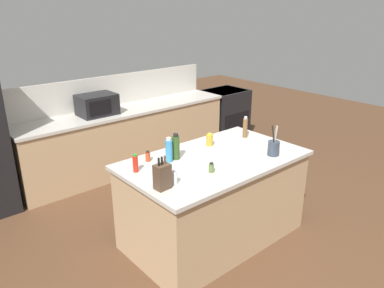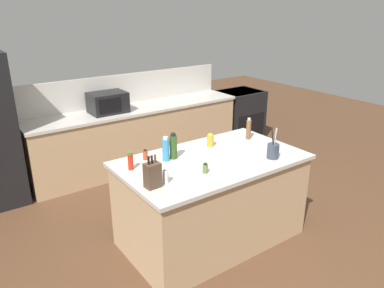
% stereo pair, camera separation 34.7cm
% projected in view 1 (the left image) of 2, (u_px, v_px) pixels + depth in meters
% --- Properties ---
extents(ground_plane, '(14.00, 14.00, 0.00)m').
position_uv_depth(ground_plane, '(213.00, 236.00, 4.13)').
color(ground_plane, brown).
extents(back_counter_run, '(3.34, 0.66, 0.94)m').
position_uv_depth(back_counter_run, '(128.00, 139.00, 5.70)').
color(back_counter_run, tan).
rests_on(back_counter_run, ground_plane).
extents(wall_backsplash, '(3.30, 0.03, 0.46)m').
position_uv_depth(wall_backsplash, '(114.00, 90.00, 5.68)').
color(wall_backsplash, beige).
rests_on(wall_backsplash, back_counter_run).
extents(kitchen_island, '(1.88, 1.10, 0.94)m').
position_uv_depth(kitchen_island, '(214.00, 199.00, 3.96)').
color(kitchen_island, tan).
rests_on(kitchen_island, ground_plane).
extents(range_oven, '(0.76, 0.65, 0.92)m').
position_uv_depth(range_oven, '(225.00, 114.00, 6.98)').
color(range_oven, black).
rests_on(range_oven, ground_plane).
extents(microwave, '(0.51, 0.39, 0.29)m').
position_uv_depth(microwave, '(97.00, 105.00, 5.21)').
color(microwave, black).
rests_on(microwave, back_counter_run).
extents(knife_block, '(0.14, 0.11, 0.29)m').
position_uv_depth(knife_block, '(162.00, 176.00, 3.13)').
color(knife_block, '#4C3828').
rests_on(knife_block, kitchen_island).
extents(utensil_crock, '(0.12, 0.12, 0.32)m').
position_uv_depth(utensil_crock, '(274.00, 148.00, 3.83)').
color(utensil_crock, '#333D4C').
rests_on(utensil_crock, kitchen_island).
extents(pepper_grinder, '(0.05, 0.05, 0.25)m').
position_uv_depth(pepper_grinder, '(245.00, 128.00, 4.34)').
color(pepper_grinder, brown).
rests_on(pepper_grinder, kitchen_island).
extents(hot_sauce_bottle, '(0.05, 0.05, 0.17)m').
position_uv_depth(hot_sauce_bottle, '(135.00, 164.00, 3.46)').
color(hot_sauce_bottle, red).
rests_on(hot_sauce_bottle, kitchen_island).
extents(spice_jar_paprika, '(0.05, 0.05, 0.11)m').
position_uv_depth(spice_jar_paprika, '(148.00, 156.00, 3.70)').
color(spice_jar_paprika, '#B73D1E').
rests_on(spice_jar_paprika, kitchen_island).
extents(honey_jar, '(0.07, 0.07, 0.14)m').
position_uv_depth(honey_jar, '(210.00, 140.00, 4.10)').
color(honey_jar, gold).
rests_on(honey_jar, kitchen_island).
extents(spice_jar_oregano, '(0.05, 0.05, 0.10)m').
position_uv_depth(spice_jar_oregano, '(211.00, 168.00, 3.46)').
color(spice_jar_oregano, '#567038').
rests_on(spice_jar_oregano, kitchen_island).
extents(salt_shaker, '(0.05, 0.05, 0.13)m').
position_uv_depth(salt_shaker, '(174.00, 178.00, 3.22)').
color(salt_shaker, silver).
rests_on(salt_shaker, kitchen_island).
extents(dish_soap_bottle, '(0.07, 0.07, 0.25)m').
position_uv_depth(dish_soap_bottle, '(169.00, 150.00, 3.67)').
color(dish_soap_bottle, '#3384BC').
rests_on(dish_soap_bottle, kitchen_island).
extents(olive_oil_bottle, '(0.08, 0.08, 0.27)m').
position_uv_depth(olive_oil_bottle, '(176.00, 147.00, 3.73)').
color(olive_oil_bottle, '#2D4C1E').
rests_on(olive_oil_bottle, kitchen_island).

